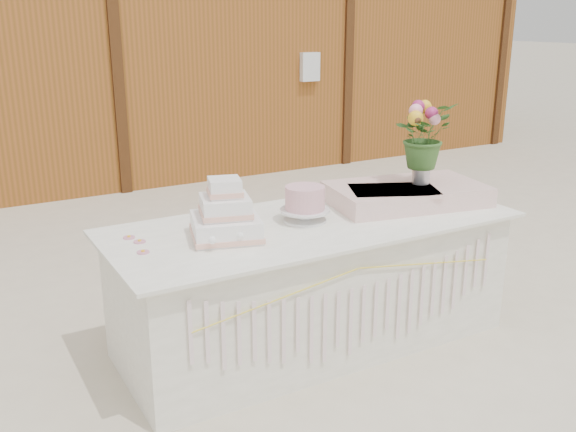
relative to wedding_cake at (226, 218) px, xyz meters
name	(u,v)px	position (x,y,z in m)	size (l,w,h in m)	color
ground	(312,340)	(0.56, 0.01, -0.88)	(80.00, 80.00, 0.00)	beige
barn	(73,34)	(0.55, 6.01, 0.80)	(12.60, 4.60, 3.30)	brown
cake_table	(313,282)	(0.56, 0.01, -0.49)	(2.40, 1.00, 0.77)	white
wedding_cake	(226,218)	(0.00, 0.00, 0.00)	(0.45, 0.45, 0.33)	white
pink_cake_stand	(305,202)	(0.51, 0.03, 0.01)	(0.29, 0.29, 0.21)	silver
satin_runner	(406,194)	(1.27, 0.04, -0.05)	(0.96, 0.55, 0.12)	#FACDC9
flower_vase	(421,172)	(1.37, 0.03, 0.09)	(0.11, 0.11, 0.15)	silver
bouquet	(424,128)	(1.37, 0.03, 0.36)	(0.37, 0.32, 0.41)	#366026
loose_flowers	(130,246)	(-0.49, 0.11, -0.10)	(0.13, 0.31, 0.02)	#CD7D98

